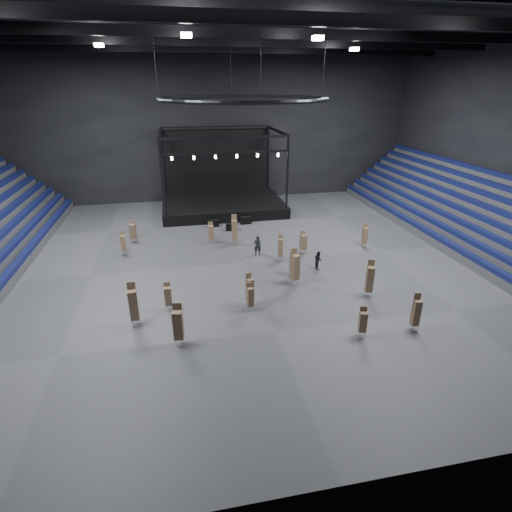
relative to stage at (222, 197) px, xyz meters
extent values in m
plane|color=#464649|center=(0.00, -16.24, -1.45)|extent=(50.00, 50.00, 0.00)
cube|color=black|center=(0.00, -16.24, 16.55)|extent=(50.00, 42.00, 0.20)
cube|color=black|center=(0.00, 4.76, 7.55)|extent=(50.00, 0.20, 18.00)
cube|color=black|center=(0.00, -37.24, 7.55)|extent=(50.00, 0.20, 18.00)
cube|color=#0C1237|center=(-18.12, -16.24, -0.50)|extent=(0.59, 40.00, 0.40)
cube|color=#48484B|center=(21.40, -16.24, -1.08)|extent=(7.20, 40.00, 0.75)
cube|color=#0C1237|center=(18.12, -16.24, -0.50)|extent=(0.59, 40.00, 0.40)
cube|color=#48484B|center=(21.85, -16.24, -0.70)|extent=(6.30, 40.00, 1.50)
cube|color=#0C1237|center=(19.02, -16.24, 0.25)|extent=(0.59, 40.00, 0.40)
cube|color=#48484B|center=(22.30, -16.24, -0.33)|extent=(5.40, 40.00, 2.25)
cube|color=#0C1237|center=(19.91, -16.24, 1.00)|extent=(0.59, 40.00, 0.40)
cube|color=#48484B|center=(22.75, -16.24, 0.05)|extent=(4.50, 40.00, 3.00)
cube|color=#0C1237|center=(20.82, -16.24, 1.75)|extent=(0.59, 40.00, 0.40)
cube|color=#48484B|center=(23.20, -16.24, 0.42)|extent=(3.60, 40.00, 3.75)
cube|color=#0C1237|center=(21.71, -16.24, 2.50)|extent=(0.59, 40.00, 0.40)
cube|color=#48484B|center=(23.65, -16.24, 0.80)|extent=(2.70, 40.00, 4.50)
cube|color=#0C1237|center=(22.61, -16.24, 3.25)|extent=(0.59, 40.00, 0.40)
cube|color=#48484B|center=(24.10, -16.24, 1.17)|extent=(1.80, 40.00, 5.25)
cube|color=#0C1237|center=(23.52, -16.24, 4.00)|extent=(0.59, 40.00, 0.40)
cube|color=#48484B|center=(24.55, -16.24, 1.55)|extent=(0.90, 40.00, 6.00)
cube|color=#0C1237|center=(24.41, -16.24, 4.75)|extent=(0.59, 40.00, 0.40)
cube|color=black|center=(0.00, -0.74, -0.85)|extent=(14.00, 10.00, 1.20)
cube|color=black|center=(0.00, 4.06, 3.75)|extent=(13.30, 0.30, 8.00)
cylinder|color=black|center=(-6.60, -5.34, 3.65)|extent=(0.24, 0.24, 7.80)
cylinder|color=black|center=(-6.60, 3.86, 3.65)|extent=(0.24, 0.24, 7.80)
cylinder|color=black|center=(6.60, -5.34, 3.65)|extent=(0.24, 0.24, 7.80)
cylinder|color=black|center=(6.60, 3.86, 3.65)|extent=(0.24, 0.24, 7.80)
cube|color=black|center=(0.00, -5.34, 7.55)|extent=(13.40, 0.25, 0.25)
cube|color=black|center=(0.00, 3.86, 7.55)|extent=(13.40, 0.25, 0.25)
cube|color=black|center=(0.00, -5.34, 6.05)|extent=(13.40, 0.20, 0.20)
cylinder|color=white|center=(-5.50, -5.34, 5.65)|extent=(0.24, 0.24, 0.35)
cylinder|color=white|center=(-3.30, -5.34, 5.65)|extent=(0.24, 0.24, 0.35)
cylinder|color=white|center=(-1.10, -5.34, 5.65)|extent=(0.24, 0.24, 0.35)
cylinder|color=white|center=(1.10, -5.34, 5.65)|extent=(0.24, 0.24, 0.35)
cylinder|color=white|center=(3.30, -5.34, 5.65)|extent=(0.24, 0.24, 0.35)
cylinder|color=white|center=(5.50, -5.34, 5.65)|extent=(0.24, 0.24, 0.35)
torus|color=black|center=(0.00, -16.24, 11.55)|extent=(12.30, 12.30, 0.30)
cylinder|color=black|center=(6.00, -16.24, 14.05)|extent=(0.04, 0.04, 5.00)
cylinder|color=black|center=(0.00, -10.24, 14.05)|extent=(0.04, 0.04, 5.00)
cylinder|color=black|center=(-6.00, -16.24, 14.05)|extent=(0.04, 0.04, 5.00)
cylinder|color=black|center=(0.00, -22.24, 14.05)|extent=(0.04, 0.04, 5.00)
cube|color=black|center=(0.00, -23.24, 15.75)|extent=(49.00, 0.35, 0.70)
cube|color=black|center=(0.00, -16.24, 15.75)|extent=(49.00, 0.35, 0.70)
cube|color=black|center=(0.00, -9.24, 15.75)|extent=(49.00, 0.35, 0.70)
cube|color=black|center=(0.00, -1.24, 15.75)|extent=(49.00, 0.35, 0.70)
cube|color=white|center=(-10.00, -12.24, 15.15)|extent=(0.60, 0.60, 0.25)
cube|color=white|center=(10.00, -12.24, 15.15)|extent=(0.60, 0.60, 0.25)
cube|color=white|center=(-4.00, -20.24, 15.15)|extent=(0.60, 0.60, 0.25)
cube|color=white|center=(4.00, -20.24, 15.15)|extent=(0.60, 0.60, 0.25)
cube|color=black|center=(-1.69, -6.46, -1.10)|extent=(1.08, 0.58, 0.70)
cube|color=black|center=(-0.02, -8.03, -1.08)|extent=(1.17, 0.70, 0.74)
cube|color=black|center=(1.82, -6.24, -1.06)|extent=(1.22, 0.69, 0.78)
cylinder|color=silver|center=(2.85, -16.57, -1.28)|extent=(0.03, 0.03, 0.35)
cylinder|color=silver|center=(2.85, -16.24, -1.28)|extent=(0.03, 0.03, 0.35)
cylinder|color=silver|center=(3.18, -16.57, -1.28)|extent=(0.03, 0.03, 0.35)
cylinder|color=silver|center=(3.18, -16.24, -1.28)|extent=(0.03, 0.03, 0.35)
cube|color=#947351|center=(3.02, -16.40, -0.30)|extent=(0.50, 0.50, 1.60)
cube|color=#947351|center=(3.05, -16.24, 0.45)|extent=(0.40, 0.14, 0.88)
cylinder|color=silver|center=(-2.57, -11.24, -1.25)|extent=(0.03, 0.03, 0.40)
cylinder|color=silver|center=(-2.57, -10.86, -1.25)|extent=(0.03, 0.03, 0.40)
cylinder|color=silver|center=(-2.20, -11.24, -1.25)|extent=(0.03, 0.03, 0.40)
cylinder|color=silver|center=(-2.20, -10.86, -1.25)|extent=(0.03, 0.03, 0.40)
cube|color=#947351|center=(-2.39, -11.05, -0.40)|extent=(0.48, 0.48, 1.31)
cube|color=#947351|center=(-2.39, -10.85, 0.20)|extent=(0.46, 0.06, 0.72)
cylinder|color=silver|center=(8.30, -28.41, -1.27)|extent=(0.03, 0.03, 0.36)
cylinder|color=silver|center=(8.30, -28.07, -1.27)|extent=(0.03, 0.03, 0.36)
cylinder|color=silver|center=(8.64, -28.41, -1.27)|extent=(0.03, 0.03, 0.36)
cylinder|color=silver|center=(8.64, -28.07, -1.27)|extent=(0.03, 0.03, 0.36)
cube|color=#947351|center=(8.47, -28.24, -0.24)|extent=(0.48, 0.48, 1.70)
cube|color=#947351|center=(8.49, -28.06, 0.56)|extent=(0.42, 0.11, 0.94)
cylinder|color=silver|center=(-1.10, -23.50, -1.27)|extent=(0.03, 0.03, 0.37)
cylinder|color=silver|center=(-1.10, -23.15, -1.27)|extent=(0.03, 0.03, 0.37)
cylinder|color=silver|center=(-0.75, -23.50, -1.27)|extent=(0.03, 0.03, 0.37)
cylinder|color=silver|center=(-0.75, -23.15, -1.27)|extent=(0.03, 0.03, 0.37)
cube|color=#947351|center=(-0.92, -23.33, -0.27)|extent=(0.56, 0.56, 1.63)
cube|color=#947351|center=(-0.99, -23.16, 0.50)|extent=(0.42, 0.20, 0.90)
cylinder|color=silver|center=(-1.20, -24.15, -1.28)|extent=(0.03, 0.03, 0.35)
cylinder|color=silver|center=(-1.20, -23.82, -1.28)|extent=(0.03, 0.03, 0.35)
cylinder|color=silver|center=(-0.87, -24.15, -1.28)|extent=(0.03, 0.03, 0.35)
cylinder|color=silver|center=(-0.87, -23.82, -1.28)|extent=(0.03, 0.03, 0.35)
cube|color=#947351|center=(-1.03, -23.98, -0.44)|extent=(0.48, 0.48, 1.33)
cube|color=#947351|center=(-1.06, -23.81, 0.18)|extent=(0.40, 0.11, 0.73)
cylinder|color=silver|center=(-8.65, -24.50, -1.23)|extent=(0.03, 0.03, 0.44)
cylinder|color=silver|center=(-8.65, -24.08, -1.23)|extent=(0.03, 0.03, 0.44)
cylinder|color=silver|center=(-8.23, -24.50, -1.23)|extent=(0.03, 0.03, 0.44)
cylinder|color=silver|center=(-8.23, -24.08, -1.23)|extent=(0.03, 0.03, 0.44)
cube|color=#947351|center=(-8.44, -24.29, -0.01)|extent=(0.56, 0.56, 2.00)
cube|color=#947351|center=(-8.46, -24.07, 0.94)|extent=(0.51, 0.10, 1.10)
cylinder|color=silver|center=(-0.46, -12.15, -1.24)|extent=(0.03, 0.03, 0.42)
cylinder|color=silver|center=(-0.46, -11.75, -1.24)|extent=(0.03, 0.03, 0.42)
cylinder|color=silver|center=(-0.06, -12.15, -1.24)|extent=(0.03, 0.03, 0.42)
cylinder|color=silver|center=(-0.06, -11.75, -1.24)|extent=(0.03, 0.03, 0.42)
cube|color=#947351|center=(-0.26, -11.95, -0.03)|extent=(0.56, 0.56, 1.98)
cube|color=#947351|center=(-0.24, -11.74, 0.91)|extent=(0.49, 0.11, 1.09)
cylinder|color=silver|center=(2.74, -21.17, -1.23)|extent=(0.03, 0.03, 0.44)
cylinder|color=silver|center=(2.74, -20.75, -1.23)|extent=(0.03, 0.03, 0.44)
cylinder|color=silver|center=(3.16, -21.17, -1.23)|extent=(0.03, 0.03, 0.44)
cylinder|color=silver|center=(3.16, -20.75, -1.23)|extent=(0.03, 0.03, 0.44)
cube|color=#947351|center=(2.95, -20.96, -0.02)|extent=(0.67, 0.67, 1.98)
cube|color=#947351|center=(2.88, -20.75, 0.93)|extent=(0.50, 0.23, 1.09)
cylinder|color=silver|center=(-6.57, -23.00, -1.26)|extent=(0.03, 0.03, 0.38)
cylinder|color=silver|center=(-6.57, -22.64, -1.26)|extent=(0.03, 0.03, 0.38)
cylinder|color=silver|center=(-6.21, -23.00, -1.26)|extent=(0.03, 0.03, 0.38)
cylinder|color=silver|center=(-6.21, -22.64, -1.26)|extent=(0.03, 0.03, 0.38)
cube|color=#947351|center=(-6.39, -22.82, -0.42)|extent=(0.48, 0.48, 1.30)
cube|color=#947351|center=(-6.40, -22.63, 0.18)|extent=(0.44, 0.08, 0.72)
cylinder|color=silver|center=(-9.83, -9.74, -1.25)|extent=(0.03, 0.03, 0.41)
cylinder|color=silver|center=(-9.83, -9.35, -1.25)|extent=(0.03, 0.03, 0.41)
cylinder|color=silver|center=(-9.44, -9.74, -1.25)|extent=(0.03, 0.03, 0.41)
cylinder|color=silver|center=(-9.44, -9.35, -1.25)|extent=(0.03, 0.03, 0.41)
cube|color=#947351|center=(-9.64, -9.55, -0.35)|extent=(0.64, 0.64, 1.39)
cube|color=#947351|center=(-9.56, -9.36, 0.30)|extent=(0.46, 0.24, 0.77)
cylinder|color=silver|center=(7.42, -23.93, -1.25)|extent=(0.03, 0.03, 0.41)
cylinder|color=silver|center=(7.42, -23.54, -1.25)|extent=(0.03, 0.03, 0.41)
cylinder|color=silver|center=(7.81, -23.93, -1.25)|extent=(0.03, 0.03, 0.41)
cylinder|color=silver|center=(7.81, -23.54, -1.25)|extent=(0.03, 0.03, 0.41)
cube|color=#947351|center=(7.61, -23.74, -0.10)|extent=(0.61, 0.61, 1.89)
cube|color=#947351|center=(7.67, -23.54, 0.80)|extent=(0.47, 0.20, 1.04)
cylinder|color=silver|center=(-10.44, -12.62, -1.26)|extent=(0.03, 0.03, 0.38)
cylinder|color=silver|center=(-10.44, -12.26, -1.26)|extent=(0.03, 0.03, 0.38)
cylinder|color=silver|center=(-10.08, -12.62, -1.26)|extent=(0.03, 0.03, 0.38)
cylinder|color=silver|center=(-10.08, -12.26, -1.26)|extent=(0.03, 0.03, 0.38)
cube|color=#947351|center=(-10.26, -12.44, -0.35)|extent=(0.51, 0.51, 1.43)
cube|color=#947351|center=(-10.29, -12.25, 0.31)|extent=(0.44, 0.11, 0.79)
cylinder|color=silver|center=(5.20, -15.57, -1.25)|extent=(0.03, 0.03, 0.41)
cylinder|color=silver|center=(5.20, -15.18, -1.25)|extent=(0.03, 0.03, 0.41)
cylinder|color=silver|center=(5.59, -15.57, -1.25)|extent=(0.03, 0.03, 0.41)
cylinder|color=silver|center=(5.59, -15.18, -1.25)|extent=(0.03, 0.03, 0.41)
cube|color=#947351|center=(5.39, -15.38, -0.36)|extent=(0.60, 0.60, 1.36)
cube|color=#947351|center=(5.34, -15.18, 0.26)|extent=(0.47, 0.19, 0.75)
cylinder|color=silver|center=(-6.00, -27.14, -1.22)|extent=(0.03, 0.03, 0.46)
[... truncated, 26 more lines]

